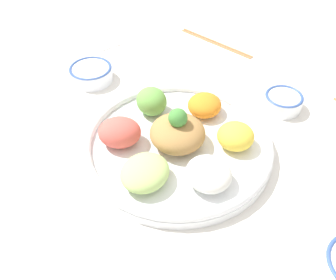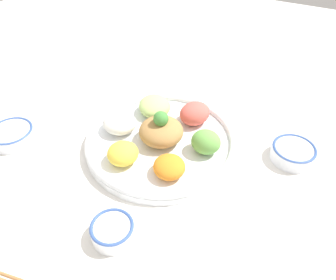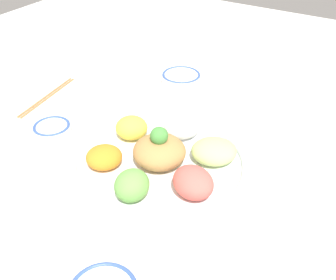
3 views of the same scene
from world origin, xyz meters
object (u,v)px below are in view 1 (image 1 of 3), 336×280
Objects in this scene: rice_bowl_blue at (91,73)px; chopsticks_pair_near at (216,42)px; sauce_bowl_red at (283,101)px; salad_platter at (176,142)px; serving_spoon_main at (122,43)px.

rice_bowl_blue is 0.48× the size of chopsticks_pair_near.
sauce_bowl_red reaches higher than chopsticks_pair_near.
chopsticks_pair_near is (0.29, 0.37, -0.02)m from salad_platter.
chopsticks_pair_near is (-0.01, 0.33, -0.02)m from sauce_bowl_red.
chopsticks_pair_near is 0.28m from serving_spoon_main.
serving_spoon_main is at bearing 86.70° from salad_platter.
salad_platter is 3.65× the size of rice_bowl_blue.
chopsticks_pair_near is at bearing 6.16° from rice_bowl_blue.
salad_platter reaches higher than chopsticks_pair_near.
rice_bowl_blue is at bearing 36.49° from serving_spoon_main.
chopsticks_pair_near is at bearing 145.20° from serving_spoon_main.
sauce_bowl_red and rice_bowl_blue have the same top height.
chopsticks_pair_near reaches higher than serving_spoon_main.
chopsticks_pair_near is at bearing 90.93° from sauce_bowl_red.
rice_bowl_blue is 0.20m from serving_spoon_main.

